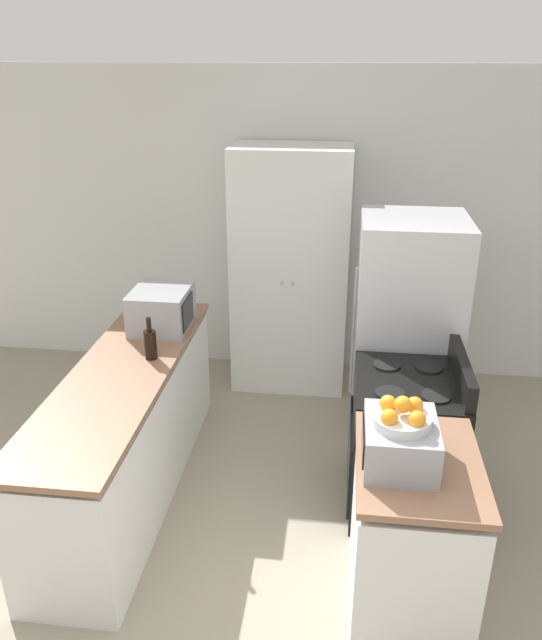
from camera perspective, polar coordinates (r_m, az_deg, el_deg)
wall_back at (r=5.40m, az=1.89°, el=8.55°), size 7.00×0.06×2.60m
counter_left at (r=4.17m, az=-12.95°, el=-10.03°), size 0.60×2.26×0.89m
counter_right at (r=3.41m, az=12.67°, el=-18.70°), size 0.60×0.82×0.89m
pantry_cabinet at (r=5.17m, az=1.81°, el=4.49°), size 0.94×0.59×2.02m
stove at (r=4.03m, az=12.06°, el=-10.88°), size 0.66×0.73×1.05m
refrigerator at (r=4.49m, az=12.20°, el=-1.38°), size 0.73×0.69×1.69m
microwave at (r=4.41m, az=-9.96°, el=1.02°), size 0.39×0.45×0.28m
wine_bottle at (r=4.00m, az=-10.97°, el=-2.12°), size 0.08×0.08×0.28m
toaster_oven at (r=3.04m, az=11.69°, el=-10.92°), size 0.34×0.41×0.22m
fruit_bowl at (r=2.94m, az=11.87°, el=-8.56°), size 0.27×0.27×0.15m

